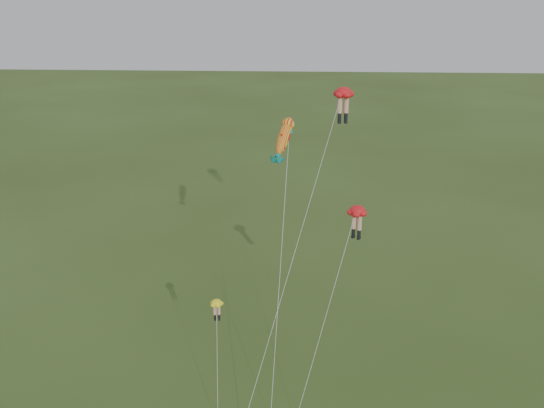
{
  "coord_description": "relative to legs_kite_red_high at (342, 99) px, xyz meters",
  "views": [
    {
      "loc": [
        2.13,
        -32.1,
        26.61
      ],
      "look_at": [
        0.28,
        6.0,
        12.2
      ],
      "focal_mm": 40.0,
      "sensor_mm": 36.0,
      "label": 1
    }
  ],
  "objects": [
    {
      "name": "legs_kite_red_mid",
      "position": [
        0.68,
        -7.79,
        -6.24
      ],
      "size": [
        4.81,
        6.9,
        12.61
      ],
      "rotation": [
        0.0,
        0.0,
        -0.55
      ],
      "color": "red",
      "rests_on": "ground"
    },
    {
      "name": "legs_kite_yellow",
      "position": [
        -7.97,
        -12.7,
        -10.73
      ],
      "size": [
        0.97,
        2.26,
        8.21
      ],
      "rotation": [
        0.0,
        0.0,
        0.18
      ],
      "color": "yellow",
      "rests_on": "ground"
    },
    {
      "name": "legs_kite_red_high",
      "position": [
        0.0,
        0.0,
        0.0
      ],
      "size": [
        7.46,
        15.68,
        18.96
      ],
      "rotation": [
        0.0,
        0.0,
        0.18
      ],
      "color": "red",
      "rests_on": "ground"
    },
    {
      "name": "fish_kite",
      "position": [
        -4.13,
        -5.42,
        -1.63
      ],
      "size": [
        1.83,
        9.64,
        17.98
      ],
      "rotation": [
        0.83,
        0.0,
        -0.39
      ],
      "color": "yellow",
      "rests_on": "ground"
    }
  ]
}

